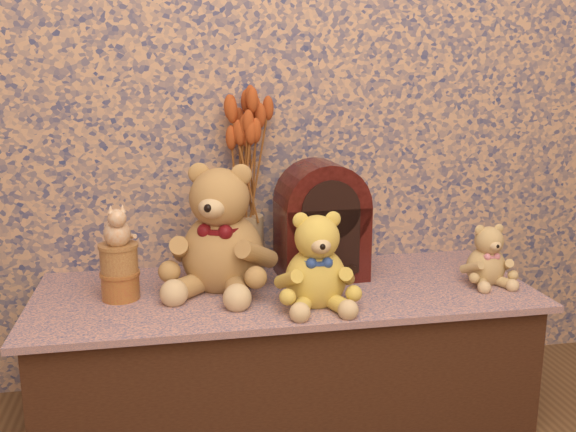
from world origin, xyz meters
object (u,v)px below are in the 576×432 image
ceramic_vase (247,243)px  biscuit_tin_lower (121,286)px  cathedral_radio (321,220)px  teddy_small (487,252)px  teddy_large (222,222)px  teddy_medium (316,255)px  cat_figurine (117,224)px

ceramic_vase → biscuit_tin_lower: 0.45m
cathedral_radio → ceramic_vase: (-0.23, 0.10, -0.09)m
teddy_small → teddy_large: bearing=171.6°
teddy_large → ceramic_vase: bearing=81.6°
teddy_large → cathedral_radio: 0.33m
teddy_small → biscuit_tin_lower: (-1.12, 0.07, -0.06)m
teddy_small → ceramic_vase: 0.77m
teddy_large → teddy_small: (0.81, -0.11, -0.11)m
teddy_medium → cat_figurine: size_ratio=2.32×
ceramic_vase → teddy_large: bearing=-121.0°
teddy_large → teddy_medium: (0.25, -0.19, -0.06)m
teddy_small → cathedral_radio: (-0.49, 0.16, 0.09)m
ceramic_vase → cat_figurine: (-0.40, -0.20, 0.13)m
teddy_small → cat_figurine: 1.13m
teddy_medium → biscuit_tin_lower: bearing=167.1°
cat_figurine → cathedral_radio: bearing=-0.3°
cathedral_radio → biscuit_tin_lower: cathedral_radio is taller
biscuit_tin_lower → cathedral_radio: bearing=8.7°
cat_figurine → teddy_small: bearing=-12.5°
ceramic_vase → biscuit_tin_lower: (-0.40, -0.20, -0.05)m
cat_figurine → biscuit_tin_lower: bearing=-9.0°
teddy_large → teddy_small: 0.83m
teddy_medium → teddy_small: size_ratio=1.43×
teddy_small → cathedral_radio: cathedral_radio is taller
teddy_small → teddy_medium: bearing=-172.5°
teddy_small → cathedral_radio: size_ratio=0.54×
teddy_large → biscuit_tin_lower: teddy_large is taller
teddy_large → cat_figurine: teddy_large is taller
cat_figurine → teddy_medium: bearing=-23.9°
teddy_large → teddy_medium: bearing=-15.3°
teddy_medium → teddy_small: teddy_medium is taller
teddy_small → cat_figurine: bearing=176.1°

